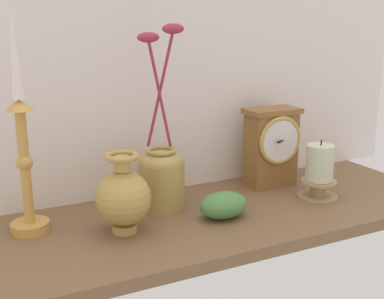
% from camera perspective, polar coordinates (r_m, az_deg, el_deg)
% --- Properties ---
extents(ground_plane, '(1.00, 0.36, 0.02)m').
position_cam_1_polar(ground_plane, '(1.02, 3.89, -7.76)').
color(ground_plane, brown).
extents(back_wall, '(1.20, 0.02, 0.65)m').
position_cam_1_polar(back_wall, '(1.11, -0.65, 11.93)').
color(back_wall, white).
rests_on(back_wall, ground_plane).
extents(mantel_clock, '(0.13, 0.09, 0.19)m').
position_cam_1_polar(mantel_clock, '(1.16, 9.35, 0.42)').
color(mantel_clock, brown).
rests_on(mantel_clock, ground_plane).
extents(candlestick_tall_left, '(0.07, 0.07, 0.41)m').
position_cam_1_polar(candlestick_tall_left, '(0.92, -19.19, -0.11)').
color(candlestick_tall_left, gold).
rests_on(candlestick_tall_left, ground_plane).
extents(brass_vase_bulbous, '(0.10, 0.10, 0.15)m').
position_cam_1_polar(brass_vase_bulbous, '(0.90, -8.07, -5.48)').
color(brass_vase_bulbous, tan).
rests_on(brass_vase_bulbous, ground_plane).
extents(brass_vase_jar, '(0.10, 0.10, 0.38)m').
position_cam_1_polar(brass_vase_jar, '(1.01, -3.63, -2.64)').
color(brass_vase_jar, '#AB9049').
rests_on(brass_vase_jar, ground_plane).
extents(pillar_candle_front, '(0.09, 0.09, 0.13)m').
position_cam_1_polar(pillar_candle_front, '(1.11, 14.71, -2.56)').
color(pillar_candle_front, tan).
rests_on(pillar_candle_front, ground_plane).
extents(ivy_sprig, '(0.10, 0.07, 0.05)m').
position_cam_1_polar(ivy_sprig, '(0.97, 3.70, -6.53)').
color(ivy_sprig, '#4E8545').
rests_on(ivy_sprig, ground_plane).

